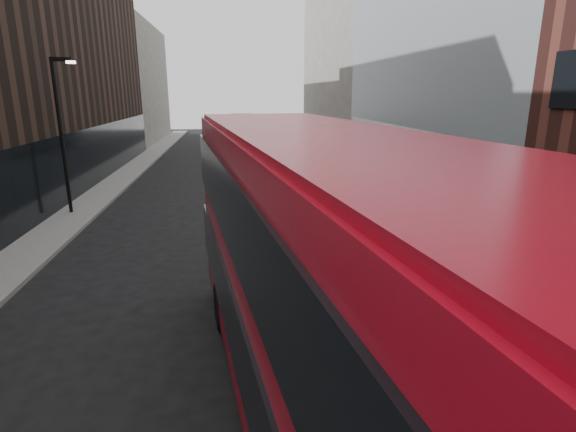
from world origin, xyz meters
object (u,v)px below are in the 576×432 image
object	(u,v)px
car_a	(300,228)
grey_bus	(249,131)
street_lamp	(62,126)
red_bus	(328,280)
car_b	(266,171)
car_c	(290,163)

from	to	relation	value
car_a	grey_bus	bearing A→B (deg)	88.04
street_lamp	red_bus	distance (m)	17.95
car_b	car_c	size ratio (longest dim) A/B	0.75
car_c	car_a	bearing A→B (deg)	-97.24
grey_bus	street_lamp	bearing A→B (deg)	-117.28
red_bus	car_b	bearing A→B (deg)	80.86
grey_bus	car_a	distance (m)	31.80
grey_bus	car_b	bearing A→B (deg)	-95.93
street_lamp	car_b	distance (m)	12.99
car_b	car_a	bearing A→B (deg)	-97.13
car_b	car_c	distance (m)	3.25
street_lamp	car_a	xyz separation A→B (m)	(10.04, -6.00, -3.41)
street_lamp	car_c	size ratio (longest dim) A/B	1.38
red_bus	grey_bus	bearing A→B (deg)	82.27
car_a	car_c	xyz separation A→B (m)	(1.75, 16.30, -0.04)
red_bus	street_lamp	bearing A→B (deg)	113.15
red_bus	car_a	xyz separation A→B (m)	(1.02, 9.46, -2.06)
car_a	car_b	xyz separation A→B (m)	(-0.20, 13.71, -0.15)
street_lamp	car_c	bearing A→B (deg)	41.15
street_lamp	car_c	distance (m)	16.03
red_bus	car_c	world-z (taller)	red_bus
car_b	grey_bus	bearing A→B (deg)	83.23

